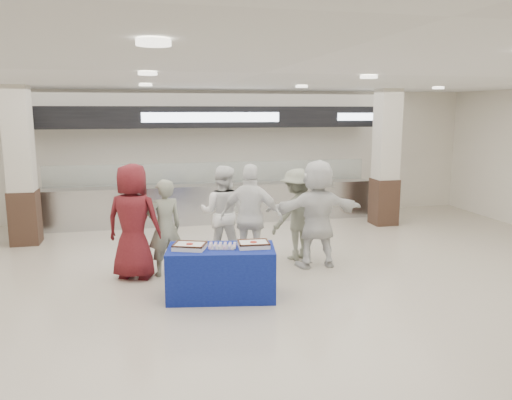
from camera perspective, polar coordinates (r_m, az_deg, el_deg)
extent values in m
plane|color=beige|center=(7.30, 0.81, -11.62)|extent=(14.00, 14.00, 0.00)
cube|color=#B6B8BE|center=(12.30, -5.13, -0.40)|extent=(8.00, 0.80, 0.90)
cube|color=#B6B8BE|center=(12.22, -5.16, 1.76)|extent=(8.00, 0.85, 0.04)
cube|color=white|center=(11.88, -4.99, 3.13)|extent=(7.60, 0.02, 0.50)
cube|color=black|center=(12.09, -5.29, 9.43)|extent=(8.40, 0.70, 0.50)
cube|color=silver|center=(11.73, -5.05, 9.40)|extent=(3.20, 0.03, 0.22)
cube|color=silver|center=(12.81, 12.27, 9.29)|extent=(1.40, 0.03, 0.18)
cube|color=#342117|center=(11.25, -24.88, -1.81)|extent=(0.55, 0.55, 1.10)
cube|color=beige|center=(11.06, -25.51, 6.32)|extent=(0.50, 0.50, 2.10)
cube|color=#342117|center=(12.34, 14.40, -0.18)|extent=(0.55, 0.55, 1.10)
cube|color=beige|center=(12.16, 14.74, 7.25)|extent=(0.50, 0.50, 2.10)
cube|color=navy|center=(7.39, -3.99, -8.25)|extent=(1.66, 1.04, 0.75)
cube|color=white|center=(7.26, -7.59, -5.29)|extent=(0.54, 0.48, 0.07)
cube|color=#442413|center=(7.25, -7.59, -4.93)|extent=(0.54, 0.48, 0.02)
cylinder|color=#A62217|center=(7.25, -7.59, -4.99)|extent=(0.13, 0.13, 0.01)
cube|color=white|center=(7.29, -0.29, -5.12)|extent=(0.47, 0.38, 0.07)
cube|color=#442413|center=(7.28, -0.29, -4.77)|extent=(0.47, 0.38, 0.02)
cylinder|color=#A62217|center=(7.28, -0.29, -4.82)|extent=(0.11, 0.11, 0.01)
cube|color=#B7B7BC|center=(7.27, -3.85, -5.42)|extent=(0.40, 0.34, 0.01)
imported|color=maroon|center=(8.29, -13.84, -2.40)|extent=(1.08, 0.91, 1.89)
imported|color=gray|center=(8.35, -10.39, -3.13)|extent=(0.68, 0.55, 1.62)
imported|color=white|center=(9.10, -3.82, -1.49)|extent=(1.03, 0.93, 1.74)
imported|color=white|center=(8.46, -0.54, -2.04)|extent=(1.16, 0.85, 1.83)
imported|color=gray|center=(9.16, 4.72, -1.63)|extent=(1.24, 1.01, 1.67)
imported|color=white|center=(8.72, 6.99, -1.55)|extent=(1.76, 0.57, 1.89)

